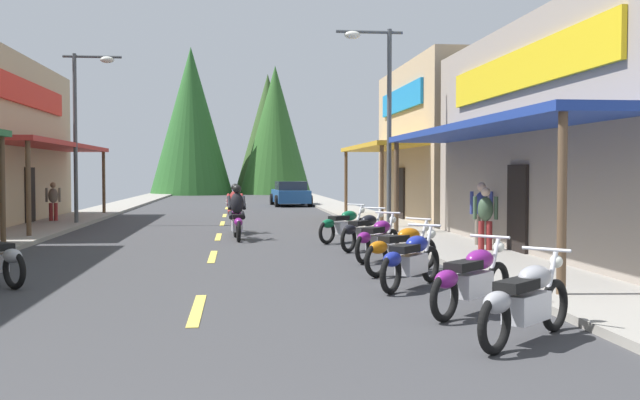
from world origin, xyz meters
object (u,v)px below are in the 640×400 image
object	(u,v)px
motorcycle_parked_right_1	(472,278)
motorcycle_parked_right_5	(364,230)
parked_car_curbside	(291,194)
motorcycle_parked_right_0	(526,300)
pedestrian_browsing	(481,211)
pedestrian_by_shop	(53,200)
streetlamp_left	(84,114)
motorcycle_parked_right_4	(378,238)
streetlamp_right	(380,102)
rider_cruising_lead	(237,217)
pedestrian_waiting	(485,216)
rider_cruising_trailing	(235,213)
motorcycle_parked_right_2	(411,259)
motorcycle_parked_right_3	(401,248)
motorcycle_parked_right_6	(344,225)

from	to	relation	value
motorcycle_parked_right_1	motorcycle_parked_right_5	distance (m)	8.24
motorcycle_parked_right_5	parked_car_curbside	world-z (taller)	parked_car_curbside
motorcycle_parked_right_0	motorcycle_parked_right_5	bearing A→B (deg)	48.55
pedestrian_browsing	parked_car_curbside	world-z (taller)	pedestrian_browsing
motorcycle_parked_right_5	pedestrian_by_shop	distance (m)	14.31
streetlamp_left	motorcycle_parked_right_4	xyz separation A→B (m)	(8.49, -11.33, -3.51)
motorcycle_parked_right_0	streetlamp_right	bearing A→B (deg)	43.50
streetlamp_right	pedestrian_browsing	xyz separation A→B (m)	(1.72, -4.40, -3.10)
motorcycle_parked_right_4	rider_cruising_lead	distance (m)	6.05
streetlamp_right	pedestrian_waiting	distance (m)	6.60
rider_cruising_lead	motorcycle_parked_right_0	bearing A→B (deg)	-169.42
streetlamp_right	motorcycle_parked_right_5	size ratio (longest dim) A/B	3.73
motorcycle_parked_right_4	pedestrian_waiting	xyz separation A→B (m)	(2.68, 0.72, 0.42)
motorcycle_parked_right_0	rider_cruising_trailing	size ratio (longest dim) A/B	0.77
pedestrian_by_shop	pedestrian_waiting	xyz separation A→B (m)	(12.53, -11.72, 0.02)
motorcycle_parked_right_2	motorcycle_parked_right_4	bearing A→B (deg)	36.56
streetlamp_left	motorcycle_parked_right_1	xyz separation A→B (m)	(8.61, -17.43, -3.51)
motorcycle_parked_right_2	motorcycle_parked_right_4	xyz separation A→B (m)	(0.18, 3.85, 0.00)
motorcycle_parked_right_3	motorcycle_parked_right_2	bearing A→B (deg)	-136.33
pedestrian_waiting	rider_cruising_lead	bearing A→B (deg)	71.63
motorcycle_parked_right_5	pedestrian_browsing	bearing A→B (deg)	-53.09
motorcycle_parked_right_6	motorcycle_parked_right_2	bearing A→B (deg)	-132.89
pedestrian_by_shop	pedestrian_waiting	bearing A→B (deg)	52.05
streetlamp_right	motorcycle_parked_right_1	xyz separation A→B (m)	(-1.15, -12.44, -3.58)
motorcycle_parked_right_2	rider_cruising_trailing	world-z (taller)	rider_cruising_trailing
motorcycle_parked_right_3	pedestrian_by_shop	bearing A→B (deg)	85.46
pedestrian_by_shop	motorcycle_parked_right_0	bearing A→B (deg)	31.49
motorcycle_parked_right_2	parked_car_curbside	bearing A→B (deg)	38.98
rider_cruising_lead	motorcycle_parked_right_2	bearing A→B (deg)	-165.81
motorcycle_parked_right_3	motorcycle_parked_right_5	distance (m)	4.26
motorcycle_parked_right_6	motorcycle_parked_right_1	bearing A→B (deg)	-131.13
motorcycle_parked_right_0	pedestrian_waiting	bearing A→B (deg)	31.61
rider_cruising_lead	rider_cruising_trailing	distance (m)	2.28
parked_car_curbside	motorcycle_parked_right_0	bearing A→B (deg)	177.59
motorcycle_parked_right_6	pedestrian_browsing	bearing A→B (deg)	-78.15
motorcycle_parked_right_3	pedestrian_waiting	world-z (taller)	pedestrian_waiting
motorcycle_parked_right_5	pedestrian_waiting	bearing A→B (deg)	-77.55
motorcycle_parked_right_2	parked_car_curbside	distance (m)	29.92
rider_cruising_lead	pedestrian_waiting	size ratio (longest dim) A/B	1.36
motorcycle_parked_right_3	motorcycle_parked_right_5	bearing A→B (deg)	50.91
motorcycle_parked_right_1	rider_cruising_trailing	world-z (taller)	rider_cruising_trailing
rider_cruising_trailing	pedestrian_by_shop	bearing A→B (deg)	53.27
motorcycle_parked_right_5	rider_cruising_lead	bearing A→B (deg)	86.47
rider_cruising_lead	pedestrian_by_shop	distance (m)	9.92
motorcycle_parked_right_0	motorcycle_parked_right_4	distance (m)	7.82
motorcycle_parked_right_5	motorcycle_parked_right_6	world-z (taller)	same
motorcycle_parked_right_4	rider_cruising_trailing	size ratio (longest dim) A/B	0.83
motorcycle_parked_right_4	pedestrian_browsing	distance (m)	3.60
motorcycle_parked_right_1	motorcycle_parked_right_3	world-z (taller)	same
streetlamp_right	motorcycle_parked_right_0	bearing A→B (deg)	-94.39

